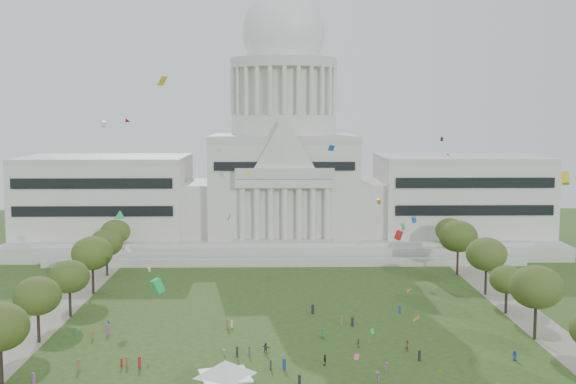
{
  "coord_description": "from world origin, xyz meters",
  "views": [
    {
      "loc": [
        -3.0,
        -108.64,
        40.48
      ],
      "look_at": [
        0.0,
        45.0,
        24.0
      ],
      "focal_mm": 45.0,
      "sensor_mm": 36.0,
      "label": 1
    }
  ],
  "objects": [
    {
      "name": "person_4",
      "position": [
        5.19,
        4.52,
        0.92
      ],
      "size": [
        0.64,
        1.1,
        1.83
      ],
      "primitive_type": "imported",
      "rotation": [
        0.0,
        0.0,
        4.66
      ],
      "color": "#26262B",
      "rests_on": "ground"
    },
    {
      "name": "person_5",
      "position": [
        -4.49,
        10.78,
        0.93
      ],
      "size": [
        1.81,
        1.54,
        1.86
      ],
      "primitive_type": "imported",
      "rotation": [
        0.0,
        0.0,
        2.53
      ],
      "color": "#4C4C51",
      "rests_on": "ground"
    },
    {
      "name": "capitol",
      "position": [
        0.0,
        113.59,
        22.3
      ],
      "size": [
        160.0,
        64.5,
        91.3
      ],
      "color": "#B7B4AC",
      "rests_on": "ground"
    },
    {
      "name": "distant_crowd",
      "position": [
        -11.55,
        14.86,
        0.88
      ],
      "size": [
        62.61,
        39.5,
        1.93
      ],
      "color": "olive",
      "rests_on": "ground"
    },
    {
      "name": "row_tree_r_2",
      "position": [
        44.17,
        17.44,
        9.66
      ],
      "size": [
        9.55,
        9.55,
        13.58
      ],
      "color": "black",
      "rests_on": "ground"
    },
    {
      "name": "person_8",
      "position": [
        -11.55,
        10.44,
        0.74
      ],
      "size": [
        0.84,
        0.72,
        1.47
      ],
      "primitive_type": "imported",
      "rotation": [
        0.0,
        0.0,
        2.66
      ],
      "color": "silver",
      "rests_on": "ground"
    },
    {
      "name": "row_tree_r_5",
      "position": [
        43.49,
        70.19,
        9.93
      ],
      "size": [
        9.82,
        9.82,
        13.96
      ],
      "color": "black",
      "rests_on": "ground"
    },
    {
      "name": "ground",
      "position": [
        0.0,
        0.0,
        0.0
      ],
      "size": [
        400.0,
        400.0,
        0.0
      ],
      "primitive_type": "plane",
      "color": "#2D4C1A",
      "rests_on": "ground"
    },
    {
      "name": "row_tree_r_3",
      "position": [
        44.4,
        34.48,
        7.08
      ],
      "size": [
        7.01,
        7.01,
        9.98
      ],
      "color": "black",
      "rests_on": "ground"
    },
    {
      "name": "person_3",
      "position": [
        12.58,
        -3.52,
        0.96
      ],
      "size": [
        0.76,
        1.29,
        1.91
      ],
      "primitive_type": "imported",
      "rotation": [
        0.0,
        0.0,
        4.81
      ],
      "color": "#994C8C",
      "rests_on": "ground"
    },
    {
      "name": "path_left",
      "position": [
        -48.0,
        30.0,
        0.02
      ],
      "size": [
        8.0,
        160.0,
        0.04
      ],
      "primitive_type": "cube",
      "color": "gray",
      "rests_on": "ground"
    },
    {
      "name": "person_10",
      "position": [
        11.67,
        13.57,
        0.77
      ],
      "size": [
        0.72,
        1.0,
        1.54
      ],
      "primitive_type": "imported",
      "rotation": [
        0.0,
        0.0,
        1.3
      ],
      "color": "#4C4C51",
      "rests_on": "ground"
    },
    {
      "name": "path_right",
      "position": [
        48.0,
        30.0,
        0.02
      ],
      "size": [
        8.0,
        160.0,
        0.04
      ],
      "primitive_type": "cube",
      "color": "gray",
      "rests_on": "ground"
    },
    {
      "name": "row_tree_l_6",
      "position": [
        -46.87,
        89.14,
        8.27
      ],
      "size": [
        8.19,
        8.19,
        11.64
      ],
      "color": "black",
      "rests_on": "ground"
    },
    {
      "name": "row_tree_l_3",
      "position": [
        -44.09,
        33.92,
        8.21
      ],
      "size": [
        8.12,
        8.12,
        11.55
      ],
      "color": "black",
      "rests_on": "ground"
    },
    {
      "name": "person_0",
      "position": [
        36.78,
        6.24,
        0.86
      ],
      "size": [
        1.0,
        0.94,
        1.71
      ],
      "primitive_type": "imported",
      "rotation": [
        0.0,
        0.0,
        5.63
      ],
      "color": "navy",
      "rests_on": "ground"
    },
    {
      "name": "row_tree_l_5",
      "position": [
        -45.22,
        71.01,
        8.42
      ],
      "size": [
        8.33,
        8.33,
        11.85
      ],
      "color": "black",
      "rests_on": "ground"
    },
    {
      "name": "person_2",
      "position": [
        19.98,
        11.39,
        0.96
      ],
      "size": [
        1.1,
        0.97,
        1.92
      ],
      "primitive_type": "imported",
      "rotation": [
        0.0,
        0.0,
        0.53
      ],
      "color": "olive",
      "rests_on": "ground"
    },
    {
      "name": "person_9",
      "position": [
        14.73,
        1.45,
        0.8
      ],
      "size": [
        0.91,
        1.16,
        1.59
      ],
      "primitive_type": "imported",
      "rotation": [
        0.0,
        0.0,
        1.13
      ],
      "color": "#994C8C",
      "rests_on": "ground"
    },
    {
      "name": "row_tree_l_4",
      "position": [
        -44.08,
        52.42,
        9.39
      ],
      "size": [
        9.29,
        9.29,
        13.21
      ],
      "color": "black",
      "rests_on": "ground"
    },
    {
      "name": "event_tent",
      "position": [
        -10.11,
        -7.81,
        4.17
      ],
      "size": [
        11.71,
        11.71,
        5.37
      ],
      "color": "#4C4C4C",
      "rests_on": "ground"
    },
    {
      "name": "kite_swarm",
      "position": [
        1.76,
        7.08,
        23.94
      ],
      "size": [
        75.89,
        107.46,
        61.61
      ],
      "color": "black",
      "rests_on": "ground"
    },
    {
      "name": "row_tree_l_2",
      "position": [
        -45.04,
        17.3,
        8.51
      ],
      "size": [
        8.42,
        8.42,
        11.97
      ],
      "color": "black",
      "rests_on": "ground"
    },
    {
      "name": "row_tree_r_4",
      "position": [
        44.76,
        50.04,
        9.29
      ],
      "size": [
        9.19,
        9.19,
        13.06
      ],
      "color": "black",
      "rests_on": "ground"
    },
    {
      "name": "row_tree_r_6",
      "position": [
        45.96,
        88.13,
        8.51
      ],
      "size": [
        8.42,
        8.42,
        11.97
      ],
      "color": "black",
      "rests_on": "ground"
    }
  ]
}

